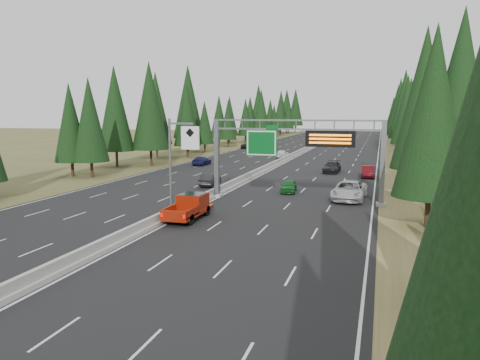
{
  "coord_description": "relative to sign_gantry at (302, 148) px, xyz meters",
  "views": [
    {
      "loc": [
        16.01,
        -8.73,
        8.56
      ],
      "look_at": [
        7.31,
        20.0,
        4.19
      ],
      "focal_mm": 35.0,
      "sensor_mm": 36.0,
      "label": 1
    }
  ],
  "objects": [
    {
      "name": "tree_row_left",
      "position": [
        -31.26,
        38.55,
        3.93
      ],
      "size": [
        11.75,
        242.38,
        18.91
      ],
      "color": "black",
      "rests_on": "ground"
    },
    {
      "name": "median_barrier",
      "position": [
        -8.92,
        45.12,
        -4.85
      ],
      "size": [
        0.7,
        260.0,
        0.85
      ],
      "color": "#969691",
      "rests_on": "road"
    },
    {
      "name": "car_onc_white",
      "position": [
        -10.43,
        41.67,
        -4.39
      ],
      "size": [
        1.89,
        4.68,
        1.59
      ],
      "primitive_type": "imported",
      "rotation": [
        0.0,
        0.0,
        3.14
      ],
      "color": "silver",
      "rests_on": "road"
    },
    {
      "name": "car_ahead_far",
      "position": [
        -7.42,
        91.77,
        -4.55
      ],
      "size": [
        1.88,
        3.88,
        1.28
      ],
      "primitive_type": "imported",
      "rotation": [
        0.0,
        0.0,
        0.1
      ],
      "color": "black",
      "rests_on": "road"
    },
    {
      "name": "hov_sign_pole",
      "position": [
        -8.33,
        -9.92,
        -0.54
      ],
      "size": [
        2.8,
        0.5,
        8.0
      ],
      "color": "slate",
      "rests_on": "road"
    },
    {
      "name": "car_ahead_dkred",
      "position": [
        5.53,
        19.52,
        -4.45
      ],
      "size": [
        1.71,
        4.52,
        1.47
      ],
      "primitive_type": "imported",
      "rotation": [
        0.0,
        0.0,
        0.03
      ],
      "color": "#510B10",
      "rests_on": "road"
    },
    {
      "name": "shoulder_left",
      "position": [
        -26.72,
        45.12,
        -5.24
      ],
      "size": [
        3.6,
        260.0,
        0.06
      ],
      "primitive_type": "cube",
      "color": "#4C4A23",
      "rests_on": "ground"
    },
    {
      "name": "red_pickup",
      "position": [
        -7.42,
        -9.39,
        -4.12
      ],
      "size": [
        2.11,
        5.9,
        1.92
      ],
      "color": "black",
      "rests_on": "road"
    },
    {
      "name": "sign_gantry",
      "position": [
        0.0,
        0.0,
        0.0
      ],
      "size": [
        16.75,
        0.98,
        7.8
      ],
      "color": "slate",
      "rests_on": "road"
    },
    {
      "name": "tree_row_right",
      "position": [
        13.27,
        40.29,
        4.41
      ],
      "size": [
        12.42,
        244.02,
        18.97
      ],
      "color": "black",
      "rests_on": "ground"
    },
    {
      "name": "car_onc_near",
      "position": [
        -11.77,
        6.73,
        -4.48
      ],
      "size": [
        1.72,
        4.38,
        1.42
      ],
      "primitive_type": "imported",
      "rotation": [
        0.0,
        0.0,
        3.19
      ],
      "color": "black",
      "rests_on": "road"
    },
    {
      "name": "car_ahead_dkgrey",
      "position": [
        0.51,
        23.18,
        -4.42
      ],
      "size": [
        2.38,
        5.37,
        1.53
      ],
      "primitive_type": "imported",
      "rotation": [
        0.0,
        0.0,
        -0.04
      ],
      "color": "black",
      "rests_on": "road"
    },
    {
      "name": "car_onc_far",
      "position": [
        -23.42,
        62.85,
        -4.51
      ],
      "size": [
        2.63,
        5.05,
        1.36
      ],
      "primitive_type": "imported",
      "rotation": [
        0.0,
        0.0,
        3.22
      ],
      "color": "black",
      "rests_on": "road"
    },
    {
      "name": "car_onc_blue",
      "position": [
        -20.68,
        26.64,
        -4.5
      ],
      "size": [
        1.95,
        4.76,
        1.38
      ],
      "primitive_type": "imported",
      "rotation": [
        0.0,
        0.0,
        3.14
      ],
      "color": "#161850",
      "rests_on": "road"
    },
    {
      "name": "car_ahead_green",
      "position": [
        -2.21,
        5.12,
        -4.52
      ],
      "size": [
        1.94,
        4.03,
        1.33
      ],
      "primitive_type": "imported",
      "rotation": [
        0.0,
        0.0,
        0.1
      ],
      "color": "#176523",
      "rests_on": "road"
    },
    {
      "name": "road",
      "position": [
        -8.92,
        45.12,
        -5.23
      ],
      "size": [
        32.0,
        260.0,
        0.08
      ],
      "primitive_type": "cube",
      "color": "black",
      "rests_on": "ground"
    },
    {
      "name": "car_ahead_white",
      "position": [
        -1.5,
        79.51,
        -4.47
      ],
      "size": [
        2.78,
        5.35,
        1.44
      ],
      "primitive_type": "imported",
      "rotation": [
        0.0,
        0.0,
        0.08
      ],
      "color": "silver",
      "rests_on": "road"
    },
    {
      "name": "shoulder_right",
      "position": [
        8.88,
        45.12,
        -5.24
      ],
      "size": [
        3.6,
        260.0,
        0.06
      ],
      "primitive_type": "cube",
      "color": "olive",
      "rests_on": "ground"
    },
    {
      "name": "silver_minivan",
      "position": [
        4.29,
        2.46,
        -4.29
      ],
      "size": [
        3.35,
        6.65,
        1.81
      ],
      "primitive_type": "imported",
      "rotation": [
        0.0,
        0.0,
        -0.06
      ],
      "color": "#BBBABF",
      "rests_on": "road"
    }
  ]
}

